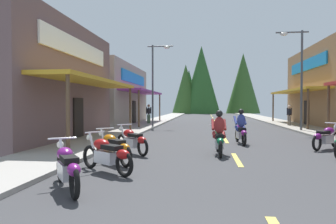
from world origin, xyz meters
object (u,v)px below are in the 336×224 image
object	(u,v)px
motorcycle_parked_right_3	(326,137)
pedestrian_by_shop	(289,114)
rider_cruising_trailing	(241,129)
motorcycle_parked_left_3	(132,140)
motorcycle_parked_left_0	(67,167)
pedestrian_browsing	(149,113)
motorcycle_parked_left_1	(107,154)
rider_cruising_lead	(219,136)
motorcycle_parked_left_2	(113,147)
streetlamp_right	(297,67)
streetlamp_left	(156,74)

from	to	relation	value
motorcycle_parked_right_3	pedestrian_by_shop	xyz separation A→B (m)	(1.87, 12.35, 0.52)
motorcycle_parked_right_3	rider_cruising_trailing	xyz separation A→B (m)	(-3.14, 1.31, 0.17)
motorcycle_parked_left_3	rider_cruising_trailing	bearing A→B (deg)	-95.66
motorcycle_parked_left_0	pedestrian_browsing	distance (m)	20.50
motorcycle_parked_right_3	pedestrian_browsing	size ratio (longest dim) A/B	0.90
pedestrian_by_shop	pedestrian_browsing	distance (m)	11.61
motorcycle_parked_right_3	pedestrian_browsing	distance (m)	16.79
pedestrian_browsing	motorcycle_parked_left_1	bearing A→B (deg)	-40.47
rider_cruising_lead	motorcycle_parked_left_2	bearing A→B (deg)	120.92
motorcycle_parked_left_1	rider_cruising_lead	xyz separation A→B (m)	(3.02, 3.19, 0.17)
streetlamp_right	motorcycle_parked_right_3	distance (m)	8.81
motorcycle_parked_left_3	streetlamp_left	bearing A→B (deg)	-38.38
rider_cruising_trailing	pedestrian_by_shop	world-z (taller)	pedestrian_by_shop
motorcycle_parked_left_0	pedestrian_by_shop	world-z (taller)	pedestrian_by_shop
motorcycle_parked_left_0	pedestrian_browsing	bearing A→B (deg)	-29.68
motorcycle_parked_left_1	motorcycle_parked_right_3	bearing A→B (deg)	-109.28
motorcycle_parked_right_3	motorcycle_parked_left_1	world-z (taller)	same
motorcycle_parked_left_2	pedestrian_by_shop	distance (m)	18.67
motorcycle_parked_left_1	motorcycle_parked_left_2	distance (m)	1.20
streetlamp_left	motorcycle_parked_right_3	distance (m)	14.66
motorcycle_parked_left_3	motorcycle_parked_left_0	bearing A→B (deg)	133.52
motorcycle_parked_left_0	motorcycle_parked_left_1	size ratio (longest dim) A/B	1.01
motorcycle_parked_left_2	rider_cruising_trailing	size ratio (longest dim) A/B	0.74
streetlamp_left	streetlamp_right	xyz separation A→B (m)	(9.74, -3.40, 0.02)
pedestrian_browsing	motorcycle_parked_right_3	bearing A→B (deg)	-12.63
streetlamp_right	motorcycle_parked_left_2	distance (m)	15.00
motorcycle_parked_left_0	pedestrian_by_shop	distance (m)	21.22
motorcycle_parked_left_2	pedestrian_by_shop	world-z (taller)	pedestrian_by_shop
pedestrian_browsing	motorcycle_parked_left_0	bearing A→B (deg)	-41.87
streetlamp_left	pedestrian_by_shop	size ratio (longest dim) A/B	3.73
rider_cruising_lead	pedestrian_browsing	distance (m)	16.45
motorcycle_parked_left_1	motorcycle_parked_left_3	size ratio (longest dim) A/B	1.11
motorcycle_parked_left_3	pedestrian_by_shop	distance (m)	17.04
streetlamp_right	rider_cruising_lead	xyz separation A→B (m)	(-5.39, -9.71, -3.55)
motorcycle_parked_right_3	rider_cruising_lead	distance (m)	4.62
motorcycle_parked_right_3	motorcycle_parked_left_3	distance (m)	7.59
rider_cruising_lead	pedestrian_browsing	xyz separation A→B (m)	(-5.41, 15.53, 0.39)
motorcycle_parked_right_3	rider_cruising_lead	size ratio (longest dim) A/B	0.75
rider_cruising_trailing	motorcycle_parked_right_3	bearing A→B (deg)	-117.61
streetlamp_left	motorcycle_parked_left_0	size ratio (longest dim) A/B	3.60
rider_cruising_lead	streetlamp_right	bearing A→B (deg)	-30.11
streetlamp_right	pedestrian_browsing	bearing A→B (deg)	151.68
motorcycle_parked_right_3	streetlamp_right	bearing A→B (deg)	37.66
motorcycle_parked_left_0	rider_cruising_trailing	size ratio (longest dim) A/B	0.84
motorcycle_parked_left_1	rider_cruising_trailing	bearing A→B (deg)	-86.96
streetlamp_left	motorcycle_parked_left_3	world-z (taller)	streetlamp_left
motorcycle_parked_left_0	rider_cruising_trailing	world-z (taller)	rider_cruising_trailing
motorcycle_parked_left_3	streetlamp_right	bearing A→B (deg)	-84.44
motorcycle_parked_left_1	rider_cruising_lead	world-z (taller)	rider_cruising_lead
motorcycle_parked_left_1	pedestrian_by_shop	xyz separation A→B (m)	(9.13, 17.35, 0.52)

